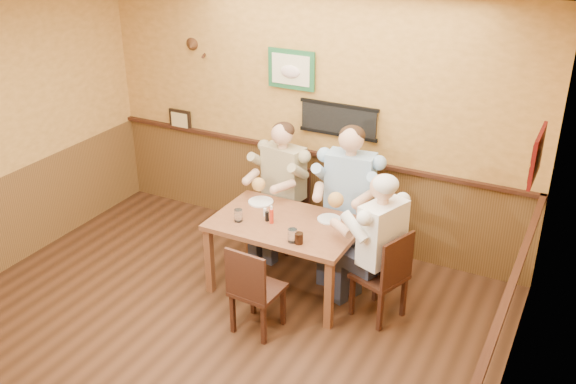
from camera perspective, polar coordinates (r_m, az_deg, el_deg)
name	(u,v)px	position (r m, az deg, el deg)	size (l,w,h in m)	color
room	(193,173)	(4.92, -8.41, 1.66)	(5.02, 5.03, 2.81)	black
dining_table	(286,230)	(6.20, -0.20, -3.43)	(1.40, 0.90, 0.75)	brown
chair_back_left	(284,208)	(7.06, -0.36, -1.47)	(0.42, 0.42, 0.91)	#3C1E13
chair_back_right	(348,224)	(6.70, 5.39, -2.81)	(0.45, 0.45, 0.98)	#3C1E13
chair_right_end	(379,274)	(5.97, 8.13, -7.22)	(0.42, 0.42, 0.90)	#3C1E13
chair_near_side	(258,287)	(5.76, -2.72, -8.46)	(0.41, 0.41, 0.88)	#3C1E13
diner_tan_shirt	(284,192)	(6.97, -0.36, -0.03)	(0.60, 0.60, 1.31)	tan
diner_blue_polo	(349,205)	(6.60, 5.46, -1.20)	(0.65, 0.65, 1.40)	#8DB2D4
diner_white_elder	(381,256)	(5.87, 8.25, -5.62)	(0.60, 0.60, 1.29)	white
water_glass_left	(238,215)	(6.16, -4.44, -2.09)	(0.08, 0.08, 0.12)	silver
water_glass_mid	(292,236)	(5.79, 0.40, -3.89)	(0.08, 0.08, 0.13)	white
cola_tumbler	(299,238)	(5.77, 0.97, -4.13)	(0.08, 0.08, 0.10)	black
hot_sauce_bottle	(272,215)	(6.10, -1.48, -2.09)	(0.04, 0.04, 0.16)	red
salt_shaker	(265,212)	(6.25, -2.06, -1.81)	(0.03, 0.03, 0.08)	silver
pepper_shaker	(267,216)	(6.16, -1.88, -2.18)	(0.04, 0.04, 0.09)	black
plate_far_left	(261,202)	(6.53, -2.43, -0.87)	(0.26, 0.26, 0.02)	white
plate_far_right	(329,219)	(6.20, 3.67, -2.41)	(0.23, 0.23, 0.02)	silver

